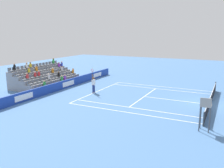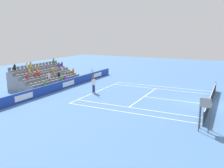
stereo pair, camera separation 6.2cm
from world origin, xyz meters
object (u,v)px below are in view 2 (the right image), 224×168
object	(u,v)px
tennis_player	(94,84)
loose_tennis_ball	(188,104)
umpire_chair	(205,109)
tennis_net	(211,99)

from	to	relation	value
tennis_player	loose_tennis_ball	size ratio (longest dim) A/B	41.97
umpire_chair	loose_tennis_ball	distance (m)	6.47
loose_tennis_ball	umpire_chair	bearing A→B (deg)	18.74
tennis_net	tennis_player	distance (m)	11.94
tennis_player	loose_tennis_ball	xyz separation A→B (m)	(-0.22, 9.99, -0.96)
tennis_net	loose_tennis_ball	bearing A→B (deg)	-67.17
tennis_net	umpire_chair	size ratio (longest dim) A/B	5.12
tennis_player	tennis_net	bearing A→B (deg)	94.87
umpire_chair	loose_tennis_ball	size ratio (longest dim) A/B	34.41
tennis_net	tennis_player	xyz separation A→B (m)	(1.01, -11.88, 0.50)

